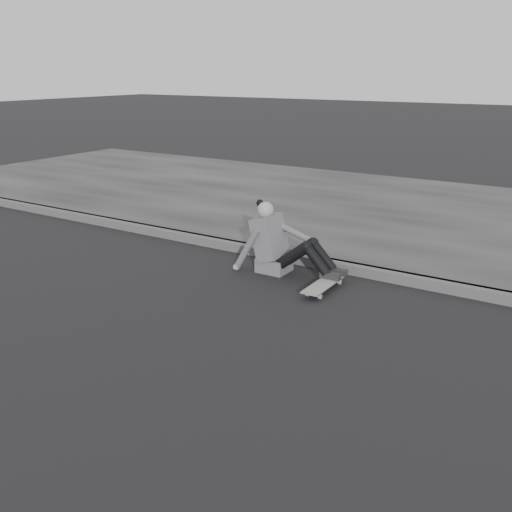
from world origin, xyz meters
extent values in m
plane|color=black|center=(0.00, 0.00, 0.00)|extent=(80.00, 80.00, 0.00)
cube|color=#494949|center=(0.00, 2.58, 0.06)|extent=(24.00, 0.16, 0.12)
cylinder|color=#9A9A95|center=(-1.84, 1.63, 0.03)|extent=(0.03, 0.05, 0.05)
cylinder|color=#9A9A95|center=(-1.69, 1.63, 0.03)|extent=(0.03, 0.05, 0.05)
cylinder|color=#9A9A95|center=(-1.84, 2.15, 0.03)|extent=(0.03, 0.05, 0.05)
cylinder|color=#9A9A95|center=(-1.69, 2.15, 0.03)|extent=(0.03, 0.05, 0.05)
cube|color=#2D2D30|center=(-1.77, 1.63, 0.06)|extent=(0.16, 0.04, 0.03)
cube|color=#2D2D30|center=(-1.77, 2.15, 0.06)|extent=(0.16, 0.04, 0.03)
cube|color=slate|center=(-1.77, 1.89, 0.08)|extent=(0.20, 0.78, 0.02)
cube|color=#555557|center=(-2.57, 2.14, 0.09)|extent=(0.36, 0.34, 0.18)
cube|color=#555557|center=(-2.64, 2.14, 0.43)|extent=(0.37, 0.40, 0.57)
cube|color=#555557|center=(-2.77, 2.14, 0.55)|extent=(0.14, 0.30, 0.20)
cylinder|color=#949494|center=(-2.69, 2.14, 0.67)|extent=(0.09, 0.09, 0.08)
sphere|color=#949494|center=(-2.70, 2.14, 0.76)|extent=(0.20, 0.20, 0.20)
sphere|color=black|center=(-2.79, 2.16, 0.83)|extent=(0.09, 0.09, 0.09)
cylinder|color=black|center=(-2.25, 2.05, 0.28)|extent=(0.43, 0.13, 0.39)
cylinder|color=black|center=(-2.25, 2.23, 0.28)|extent=(0.43, 0.13, 0.39)
cylinder|color=black|center=(-1.95, 2.05, 0.28)|extent=(0.35, 0.11, 0.36)
cylinder|color=black|center=(-1.95, 2.23, 0.28)|extent=(0.35, 0.11, 0.36)
sphere|color=black|center=(-2.09, 2.05, 0.42)|extent=(0.13, 0.13, 0.13)
sphere|color=black|center=(-2.09, 2.23, 0.42)|extent=(0.13, 0.13, 0.13)
cube|color=black|center=(-1.77, 2.05, 0.12)|extent=(0.24, 0.08, 0.07)
cube|color=black|center=(-1.77, 2.23, 0.12)|extent=(0.24, 0.08, 0.07)
cylinder|color=#555557|center=(-2.84, 1.93, 0.29)|extent=(0.38, 0.08, 0.58)
sphere|color=#949494|center=(-2.99, 1.92, 0.04)|extent=(0.08, 0.08, 0.08)
cylinder|color=#555557|center=(-2.40, 2.30, 0.49)|extent=(0.48, 0.08, 0.21)
camera|label=1|loc=(0.77, -3.60, 2.38)|focal=40.00mm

